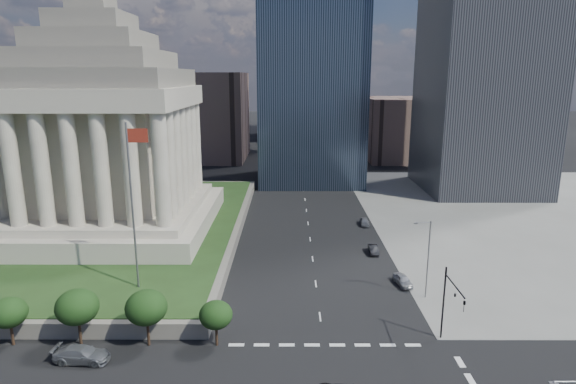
{
  "coord_description": "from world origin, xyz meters",
  "views": [
    {
      "loc": [
        -3.57,
        -30.39,
        26.97
      ],
      "look_at": [
        -3.68,
        15.22,
        15.94
      ],
      "focal_mm": 30.0,
      "sensor_mm": 36.0,
      "label": 1
    }
  ],
  "objects_px": {
    "war_memorial": "(101,111)",
    "parked_sedan_mid": "(373,250)",
    "suv_grey": "(82,354)",
    "traffic_signal_ne": "(450,300)",
    "flagpole": "(133,198)",
    "street_lamp_north": "(427,255)",
    "parked_sedan_near": "(403,280)",
    "parked_sedan_far": "(365,222)"
  },
  "relations": [
    {
      "from": "war_memorial",
      "to": "parked_sedan_mid",
      "type": "height_order",
      "value": "war_memorial"
    },
    {
      "from": "parked_sedan_mid",
      "to": "suv_grey",
      "type": "bearing_deg",
      "value": -137.16
    },
    {
      "from": "traffic_signal_ne",
      "to": "parked_sedan_mid",
      "type": "distance_m",
      "value": 27.23
    },
    {
      "from": "flagpole",
      "to": "street_lamp_north",
      "type": "distance_m",
      "value": 35.95
    },
    {
      "from": "parked_sedan_near",
      "to": "suv_grey",
      "type": "bearing_deg",
      "value": -163.0
    },
    {
      "from": "suv_grey",
      "to": "parked_sedan_near",
      "type": "bearing_deg",
      "value": -59.69
    },
    {
      "from": "traffic_signal_ne",
      "to": "flagpole",
      "type": "bearing_deg",
      "value": 163.29
    },
    {
      "from": "parked_sedan_mid",
      "to": "war_memorial",
      "type": "bearing_deg",
      "value": 171.43
    },
    {
      "from": "parked_sedan_far",
      "to": "parked_sedan_mid",
      "type": "bearing_deg",
      "value": -90.11
    },
    {
      "from": "war_memorial",
      "to": "parked_sedan_near",
      "type": "distance_m",
      "value": 53.59
    },
    {
      "from": "traffic_signal_ne",
      "to": "parked_sedan_far",
      "type": "height_order",
      "value": "traffic_signal_ne"
    },
    {
      "from": "war_memorial",
      "to": "suv_grey",
      "type": "distance_m",
      "value": 43.61
    },
    {
      "from": "traffic_signal_ne",
      "to": "parked_sedan_near",
      "type": "xyz_separation_m",
      "value": [
        -1.0,
        15.0,
        -4.57
      ]
    },
    {
      "from": "war_memorial",
      "to": "parked_sedan_near",
      "type": "relative_size",
      "value": 9.71
    },
    {
      "from": "traffic_signal_ne",
      "to": "suv_grey",
      "type": "xyz_separation_m",
      "value": [
        -36.13,
        -2.7,
        -4.47
      ]
    },
    {
      "from": "parked_sedan_mid",
      "to": "parked_sedan_far",
      "type": "relative_size",
      "value": 0.96
    },
    {
      "from": "traffic_signal_ne",
      "to": "parked_sedan_mid",
      "type": "bearing_deg",
      "value": 96.23
    },
    {
      "from": "war_memorial",
      "to": "parked_sedan_far",
      "type": "height_order",
      "value": "war_memorial"
    },
    {
      "from": "war_memorial",
      "to": "traffic_signal_ne",
      "type": "relative_size",
      "value": 4.88
    },
    {
      "from": "suv_grey",
      "to": "parked_sedan_far",
      "type": "distance_m",
      "value": 55.55
    },
    {
      "from": "traffic_signal_ne",
      "to": "parked_sedan_far",
      "type": "relative_size",
      "value": 2.02
    },
    {
      "from": "flagpole",
      "to": "parked_sedan_mid",
      "type": "xyz_separation_m",
      "value": [
        31.42,
        16.37,
        -12.49
      ]
    },
    {
      "from": "parked_sedan_near",
      "to": "parked_sedan_far",
      "type": "height_order",
      "value": "parked_sedan_near"
    },
    {
      "from": "war_memorial",
      "to": "flagpole",
      "type": "height_order",
      "value": "war_memorial"
    },
    {
      "from": "traffic_signal_ne",
      "to": "street_lamp_north",
      "type": "height_order",
      "value": "street_lamp_north"
    },
    {
      "from": "flagpole",
      "to": "parked_sedan_far",
      "type": "distance_m",
      "value": 46.36
    },
    {
      "from": "suv_grey",
      "to": "street_lamp_north",
      "type": "bearing_deg",
      "value": -65.68
    },
    {
      "from": "flagpole",
      "to": "parked_sedan_near",
      "type": "height_order",
      "value": "flagpole"
    },
    {
      "from": "war_memorial",
      "to": "parked_sedan_mid",
      "type": "xyz_separation_m",
      "value": [
        43.59,
        -7.63,
        -20.77
      ]
    },
    {
      "from": "flagpole",
      "to": "street_lamp_north",
      "type": "bearing_deg",
      "value": 1.63
    },
    {
      "from": "suv_grey",
      "to": "flagpole",
      "type": "bearing_deg",
      "value": -4.3
    },
    {
      "from": "flagpole",
      "to": "parked_sedan_mid",
      "type": "distance_m",
      "value": 37.56
    },
    {
      "from": "suv_grey",
      "to": "parked_sedan_mid",
      "type": "distance_m",
      "value": 44.33
    },
    {
      "from": "war_memorial",
      "to": "parked_sedan_far",
      "type": "distance_m",
      "value": 49.51
    },
    {
      "from": "parked_sedan_near",
      "to": "war_memorial",
      "type": "bearing_deg",
      "value": 147.28
    },
    {
      "from": "street_lamp_north",
      "to": "parked_sedan_far",
      "type": "relative_size",
      "value": 2.53
    },
    {
      "from": "flagpole",
      "to": "traffic_signal_ne",
      "type": "relative_size",
      "value": 2.5
    },
    {
      "from": "traffic_signal_ne",
      "to": "parked_sedan_far",
      "type": "bearing_deg",
      "value": 92.87
    },
    {
      "from": "war_memorial",
      "to": "street_lamp_north",
      "type": "relative_size",
      "value": 3.9
    },
    {
      "from": "traffic_signal_ne",
      "to": "parked_sedan_mid",
      "type": "height_order",
      "value": "traffic_signal_ne"
    },
    {
      "from": "parked_sedan_mid",
      "to": "parked_sedan_near",
      "type": "bearing_deg",
      "value": -79.34
    },
    {
      "from": "war_memorial",
      "to": "suv_grey",
      "type": "xyz_separation_m",
      "value": [
        10.37,
        -37.0,
        -20.62
      ]
    }
  ]
}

